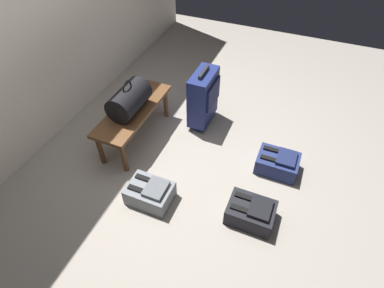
{
  "coord_description": "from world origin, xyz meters",
  "views": [
    {
      "loc": [
        -1.78,
        -0.75,
        2.26
      ],
      "look_at": [
        0.08,
        0.03,
        0.25
      ],
      "focal_mm": 28.67,
      "sensor_mm": 36.0,
      "label": 1
    }
  ],
  "objects_px": {
    "bench": "(134,113)",
    "backpack_dark": "(251,212)",
    "backpack_navy": "(278,163)",
    "cell_phone": "(145,88)",
    "backpack_grey": "(150,193)",
    "suitcase_upright_navy": "(203,97)",
    "duffel_bag_black": "(129,100)"
  },
  "relations": [
    {
      "from": "backpack_grey",
      "to": "duffel_bag_black",
      "type": "bearing_deg",
      "value": 39.5
    },
    {
      "from": "cell_phone",
      "to": "backpack_grey",
      "type": "xyz_separation_m",
      "value": [
        -0.99,
        -0.57,
        -0.3
      ]
    },
    {
      "from": "duffel_bag_black",
      "to": "backpack_grey",
      "type": "distance_m",
      "value": 0.91
    },
    {
      "from": "backpack_grey",
      "to": "backpack_navy",
      "type": "bearing_deg",
      "value": -50.87
    },
    {
      "from": "cell_phone",
      "to": "backpack_dark",
      "type": "distance_m",
      "value": 1.68
    },
    {
      "from": "suitcase_upright_navy",
      "to": "backpack_navy",
      "type": "height_order",
      "value": "suitcase_upright_navy"
    },
    {
      "from": "suitcase_upright_navy",
      "to": "backpack_dark",
      "type": "relative_size",
      "value": 1.72
    },
    {
      "from": "backpack_grey",
      "to": "backpack_dark",
      "type": "bearing_deg",
      "value": -80.12
    },
    {
      "from": "bench",
      "to": "backpack_dark",
      "type": "height_order",
      "value": "bench"
    },
    {
      "from": "cell_phone",
      "to": "suitcase_upright_navy",
      "type": "height_order",
      "value": "suitcase_upright_navy"
    },
    {
      "from": "backpack_grey",
      "to": "backpack_navy",
      "type": "relative_size",
      "value": 1.0
    },
    {
      "from": "backpack_navy",
      "to": "cell_phone",
      "type": "bearing_deg",
      "value": 81.78
    },
    {
      "from": "bench",
      "to": "suitcase_upright_navy",
      "type": "height_order",
      "value": "suitcase_upright_navy"
    },
    {
      "from": "cell_phone",
      "to": "suitcase_upright_navy",
      "type": "distance_m",
      "value": 0.63
    },
    {
      "from": "backpack_grey",
      "to": "backpack_navy",
      "type": "xyz_separation_m",
      "value": [
        0.77,
        -0.95,
        0.0
      ]
    },
    {
      "from": "cell_phone",
      "to": "backpack_navy",
      "type": "bearing_deg",
      "value": -98.22
    },
    {
      "from": "duffel_bag_black",
      "to": "cell_phone",
      "type": "bearing_deg",
      "value": 8.66
    },
    {
      "from": "suitcase_upright_navy",
      "to": "cell_phone",
      "type": "bearing_deg",
      "value": 105.87
    },
    {
      "from": "suitcase_upright_navy",
      "to": "duffel_bag_black",
      "type": "bearing_deg",
      "value": 134.79
    },
    {
      "from": "bench",
      "to": "backpack_dark",
      "type": "relative_size",
      "value": 2.63
    },
    {
      "from": "bench",
      "to": "duffel_bag_black",
      "type": "xyz_separation_m",
      "value": [
        -0.03,
        0.0,
        0.19
      ]
    },
    {
      "from": "suitcase_upright_navy",
      "to": "backpack_grey",
      "type": "height_order",
      "value": "suitcase_upright_navy"
    },
    {
      "from": "bench",
      "to": "backpack_navy",
      "type": "xyz_separation_m",
      "value": [
        0.12,
        -1.46,
        -0.23
      ]
    },
    {
      "from": "suitcase_upright_navy",
      "to": "bench",
      "type": "bearing_deg",
      "value": 132.96
    },
    {
      "from": "bench",
      "to": "backpack_dark",
      "type": "bearing_deg",
      "value": -110.24
    },
    {
      "from": "bench",
      "to": "backpack_dark",
      "type": "distance_m",
      "value": 1.48
    },
    {
      "from": "cell_phone",
      "to": "backpack_grey",
      "type": "relative_size",
      "value": 0.38
    },
    {
      "from": "backpack_dark",
      "to": "backpack_navy",
      "type": "distance_m",
      "value": 0.63
    },
    {
      "from": "duffel_bag_black",
      "to": "backpack_navy",
      "type": "xyz_separation_m",
      "value": [
        0.15,
        -1.46,
        -0.43
      ]
    },
    {
      "from": "bench",
      "to": "suitcase_upright_navy",
      "type": "distance_m",
      "value": 0.75
    },
    {
      "from": "suitcase_upright_navy",
      "to": "backpack_dark",
      "type": "height_order",
      "value": "suitcase_upright_navy"
    },
    {
      "from": "bench",
      "to": "cell_phone",
      "type": "bearing_deg",
      "value": 9.5
    }
  ]
}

